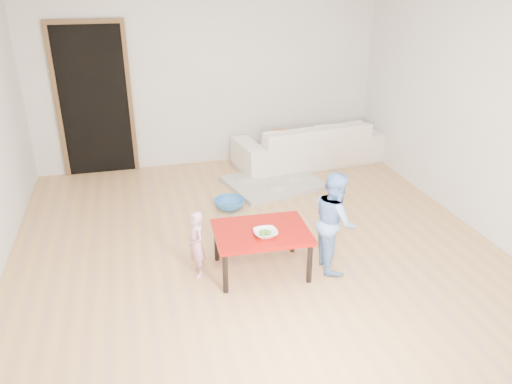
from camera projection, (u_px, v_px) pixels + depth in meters
name	position (u px, v px, depth m)	size (l,w,h in m)	color
floor	(251.00, 239.00, 5.44)	(5.00, 5.00, 0.01)	tan
back_wall	(209.00, 76.00, 7.12)	(5.00, 0.02, 2.60)	silver
right_wall	(471.00, 108.00, 5.48)	(0.02, 5.00, 2.60)	silver
doorway	(95.00, 102.00, 6.85)	(1.02, 0.08, 2.11)	brown
sofa	(308.00, 143.00, 7.44)	(2.18, 0.85, 0.64)	silver
cushion	(290.00, 138.00, 7.15)	(0.48, 0.43, 0.13)	orange
red_table	(261.00, 251.00, 4.79)	(0.89, 0.67, 0.45)	#9C0D08
bowl	(266.00, 233.00, 4.59)	(0.22, 0.22, 0.05)	white
broccoli	(266.00, 233.00, 4.59)	(0.12, 0.12, 0.06)	#2D5919
child_pink	(196.00, 244.00, 4.69)	(0.24, 0.16, 0.66)	#D4618F
child_blue	(335.00, 221.00, 4.76)	(0.48, 0.38, 1.00)	#5A8BD1
basin	(229.00, 204.00, 6.12)	(0.37, 0.37, 0.12)	#2F6EB3
blanket	(274.00, 182.00, 6.81)	(1.20, 1.00, 0.06)	beige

